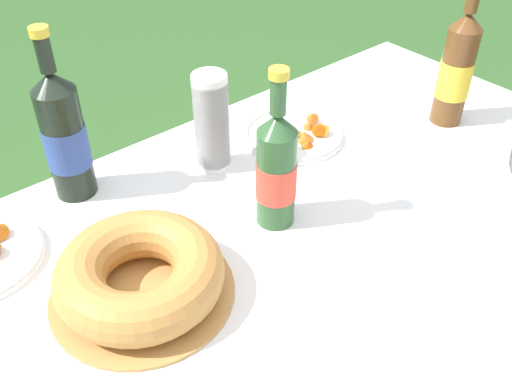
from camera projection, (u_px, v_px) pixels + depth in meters
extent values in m
cube|color=brown|center=(348.00, 291.00, 0.97)|extent=(1.64, 1.20, 0.03)
cylinder|color=brown|center=(373.00, 164.00, 1.91)|extent=(0.06, 0.06, 0.71)
cube|color=white|center=(350.00, 283.00, 0.96)|extent=(1.65, 1.21, 0.00)
cube|color=white|center=(159.00, 155.00, 1.35)|extent=(1.65, 0.00, 0.10)
cylinder|color=#B78447|center=(143.00, 292.00, 0.93)|extent=(0.30, 0.30, 0.01)
torus|color=#BC7F3D|center=(140.00, 273.00, 0.91)|extent=(0.27, 0.27, 0.08)
cylinder|color=white|center=(213.00, 147.00, 1.19)|extent=(0.07, 0.07, 0.09)
cylinder|color=white|center=(213.00, 142.00, 1.19)|extent=(0.07, 0.07, 0.09)
cylinder|color=white|center=(212.00, 137.00, 1.18)|extent=(0.07, 0.07, 0.09)
cylinder|color=white|center=(212.00, 131.00, 1.17)|extent=(0.07, 0.07, 0.09)
cylinder|color=white|center=(212.00, 126.00, 1.16)|extent=(0.07, 0.07, 0.09)
cylinder|color=white|center=(211.00, 120.00, 1.15)|extent=(0.07, 0.07, 0.09)
cylinder|color=white|center=(211.00, 115.00, 1.15)|extent=(0.07, 0.07, 0.09)
cylinder|color=white|center=(211.00, 109.00, 1.14)|extent=(0.07, 0.07, 0.09)
cylinder|color=white|center=(211.00, 103.00, 1.13)|extent=(0.07, 0.07, 0.09)
cylinder|color=white|center=(210.00, 98.00, 1.12)|extent=(0.07, 0.07, 0.09)
torus|color=white|center=(209.00, 75.00, 1.09)|extent=(0.07, 0.07, 0.01)
cylinder|color=#2D562D|center=(276.00, 178.00, 1.03)|extent=(0.07, 0.07, 0.19)
cylinder|color=#E54C38|center=(276.00, 180.00, 1.03)|extent=(0.07, 0.07, 0.07)
cone|color=#2D562D|center=(278.00, 123.00, 0.96)|extent=(0.07, 0.07, 0.04)
cylinder|color=#2D562D|center=(278.00, 96.00, 0.92)|extent=(0.03, 0.03, 0.06)
cylinder|color=gold|center=(279.00, 73.00, 0.90)|extent=(0.03, 0.03, 0.02)
cylinder|color=brown|center=(455.00, 77.00, 1.30)|extent=(0.07, 0.07, 0.23)
cylinder|color=yellow|center=(454.00, 79.00, 1.31)|extent=(0.08, 0.08, 0.09)
cone|color=brown|center=(468.00, 21.00, 1.22)|extent=(0.07, 0.07, 0.04)
cylinder|color=black|center=(66.00, 144.00, 1.08)|extent=(0.08, 0.08, 0.23)
cylinder|color=#334C93|center=(67.00, 146.00, 1.09)|extent=(0.08, 0.08, 0.09)
cone|color=black|center=(51.00, 81.00, 1.00)|extent=(0.08, 0.08, 0.04)
cylinder|color=black|center=(44.00, 54.00, 0.97)|extent=(0.03, 0.03, 0.06)
cylinder|color=gold|center=(39.00, 31.00, 0.95)|extent=(0.03, 0.03, 0.02)
cylinder|color=white|center=(293.00, 136.00, 1.31)|extent=(0.23, 0.23, 0.01)
torus|color=white|center=(293.00, 133.00, 1.30)|extent=(0.22, 0.22, 0.01)
cone|color=orange|center=(321.00, 129.00, 1.29)|extent=(0.05, 0.05, 0.04)
cone|color=#CE631F|center=(312.00, 116.00, 1.33)|extent=(0.04, 0.04, 0.03)
cone|color=#B64B0C|center=(308.00, 143.00, 1.26)|extent=(0.04, 0.04, 0.03)
cone|color=#A96210|center=(295.00, 133.00, 1.28)|extent=(0.04, 0.04, 0.03)
cone|color=#B45E14|center=(273.00, 132.00, 1.29)|extent=(0.04, 0.04, 0.03)
cone|color=#CF510A|center=(318.00, 128.00, 1.28)|extent=(0.05, 0.05, 0.04)
cone|color=#BC6821|center=(304.00, 135.00, 1.27)|extent=(0.05, 0.05, 0.03)
cone|color=#C36120|center=(310.00, 126.00, 1.32)|extent=(0.04, 0.04, 0.03)
cone|color=#BF4B10|center=(295.00, 132.00, 1.29)|extent=(0.05, 0.04, 0.04)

